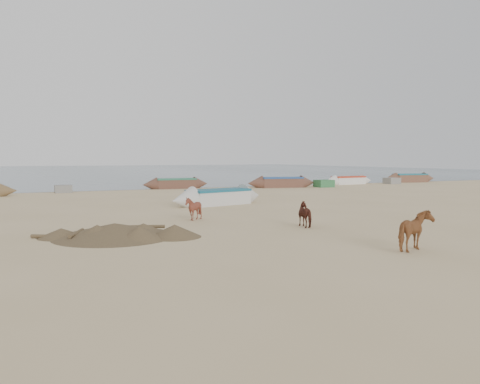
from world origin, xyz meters
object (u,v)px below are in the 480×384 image
Objects in this scene: calf_right at (308,214)px; calf_front at (194,208)px; near_canoe at (219,197)px; cow_adult at (415,231)px.

calf_front is at bearing 25.74° from calf_right.
near_canoe is at bearing 152.05° from calf_front.
calf_front reaches higher than calf_right.
near_canoe is at bearing -20.77° from cow_adult.
cow_adult is 0.23× the size of near_canoe.
cow_adult reaches higher than calf_front.
calf_right is (3.32, -3.51, -0.02)m from calf_front.
cow_adult is 14.17m from near_canoe.
cow_adult is 1.41× the size of calf_right.
calf_right is at bearing -104.82° from near_canoe.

